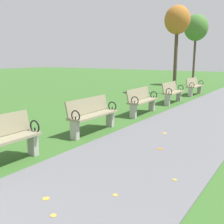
# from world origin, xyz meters

# --- Properties ---
(park_bench_3) EXTENTS (0.48, 1.60, 0.90)m
(park_bench_3) POSITION_xyz_m (-0.50, 5.68, 0.49)
(park_bench_3) COLOR gray
(park_bench_3) RESTS_ON ground
(park_bench_4) EXTENTS (0.54, 1.62, 0.90)m
(park_bench_4) POSITION_xyz_m (-0.50, 8.43, 0.49)
(park_bench_4) COLOR gray
(park_bench_4) RESTS_ON ground
(park_bench_5) EXTENTS (0.54, 1.62, 0.90)m
(park_bench_5) POSITION_xyz_m (-0.50, 11.22, 0.49)
(park_bench_5) COLOR gray
(park_bench_5) RESTS_ON ground
(park_bench_6) EXTENTS (0.48, 1.60, 0.90)m
(park_bench_6) POSITION_xyz_m (-0.50, 14.25, 0.49)
(park_bench_6) COLOR gray
(park_bench_6) RESTS_ON ground
(tree_3) EXTENTS (1.33, 1.33, 4.60)m
(tree_3) POSITION_xyz_m (-1.61, 14.31, 3.77)
(tree_3) COLOR #4C3D2D
(tree_3) RESTS_ON ground
(tree_4) EXTENTS (1.63, 1.63, 4.86)m
(tree_4) POSITION_xyz_m (-2.22, 19.49, 3.93)
(tree_4) COLOR #4C3D2D
(tree_4) RESTS_ON ground
(scattered_leaves) EXTENTS (4.81, 10.29, 0.02)m
(scattered_leaves) POSITION_xyz_m (0.79, 4.51, 0.02)
(scattered_leaves) COLOR gold
(scattered_leaves) RESTS_ON ground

